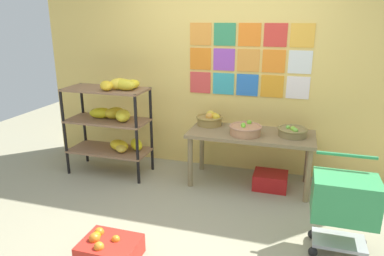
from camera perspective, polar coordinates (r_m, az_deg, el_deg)
ground at (r=3.57m, az=-0.84°, el=-15.54°), size 9.10×9.10×0.00m
back_wall_with_art at (r=4.55m, az=5.30°, el=11.48°), size 4.99×0.07×2.96m
banana_shelf_unit at (r=4.55m, az=-12.27°, el=1.65°), size 1.03×0.47×1.24m
display_table at (r=4.23m, az=9.36°, el=-1.80°), size 1.44×0.64×0.65m
fruit_basket_centre at (r=4.10m, az=8.54°, el=-0.25°), size 0.37×0.37×0.14m
fruit_basket_back_right at (r=4.42m, az=2.91°, el=1.42°), size 0.33×0.33×0.18m
fruit_basket_back_left at (r=4.16m, az=15.75°, el=-0.54°), size 0.33×0.33×0.12m
produce_crate_under_table at (r=4.35m, az=12.38°, el=-8.19°), size 0.39×0.31×0.19m
orange_crate_foreground at (r=3.21m, az=-13.14°, el=-18.26°), size 0.47×0.37×0.23m
shopping_cart at (r=3.27m, az=23.13°, el=-10.72°), size 0.52×0.41×0.82m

